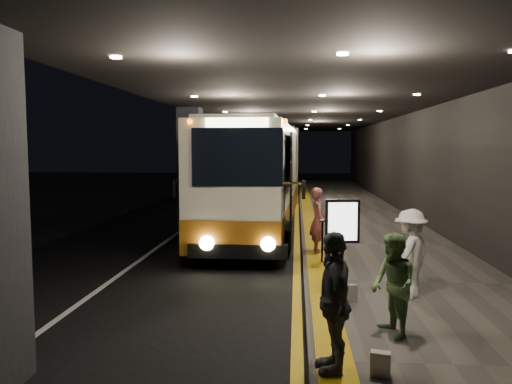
{
  "coord_description": "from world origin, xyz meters",
  "views": [
    {
      "loc": [
        2.32,
        -13.72,
        2.97
      ],
      "look_at": [
        1.16,
        0.55,
        1.7
      ],
      "focal_mm": 35.0,
      "sensor_mm": 36.0,
      "label": 1
    }
  ],
  "objects_px": {
    "passenger_waiting_grey": "(334,302)",
    "coach_main": "(257,182)",
    "passenger_boarding": "(318,220)",
    "bag_polka": "(349,293)",
    "bag_plain": "(380,364)",
    "info_sign": "(343,223)",
    "passenger_waiting_green": "(393,285)",
    "coach_second": "(276,164)",
    "stanchion_post": "(322,241)",
    "passenger_waiting_white": "(411,253)"
  },
  "relations": [
    {
      "from": "passenger_waiting_grey",
      "to": "bag_plain",
      "type": "xyz_separation_m",
      "value": [
        0.58,
        -0.08,
        -0.74
      ]
    },
    {
      "from": "passenger_waiting_green",
      "to": "bag_polka",
      "type": "relative_size",
      "value": 4.69
    },
    {
      "from": "passenger_boarding",
      "to": "passenger_waiting_white",
      "type": "distance_m",
      "value": 4.3
    },
    {
      "from": "bag_plain",
      "to": "stanchion_post",
      "type": "distance_m",
      "value": 6.16
    },
    {
      "from": "passenger_boarding",
      "to": "bag_polka",
      "type": "bearing_deg",
      "value": 176.0
    },
    {
      "from": "coach_second",
      "to": "passenger_boarding",
      "type": "bearing_deg",
      "value": -85.17
    },
    {
      "from": "passenger_waiting_grey",
      "to": "stanchion_post",
      "type": "height_order",
      "value": "passenger_waiting_grey"
    },
    {
      "from": "bag_plain",
      "to": "info_sign",
      "type": "distance_m",
      "value": 5.43
    },
    {
      "from": "coach_main",
      "to": "bag_plain",
      "type": "distance_m",
      "value": 11.59
    },
    {
      "from": "coach_second",
      "to": "passenger_waiting_green",
      "type": "bearing_deg",
      "value": -84.58
    },
    {
      "from": "passenger_boarding",
      "to": "stanchion_post",
      "type": "height_order",
      "value": "passenger_boarding"
    },
    {
      "from": "info_sign",
      "to": "stanchion_post",
      "type": "xyz_separation_m",
      "value": [
        -0.41,
        0.79,
        -0.59
      ]
    },
    {
      "from": "coach_second",
      "to": "bag_plain",
      "type": "bearing_deg",
      "value": -85.74
    },
    {
      "from": "stanchion_post",
      "to": "passenger_waiting_grey",
      "type": "bearing_deg",
      "value": -91.59
    },
    {
      "from": "info_sign",
      "to": "coach_main",
      "type": "bearing_deg",
      "value": 105.27
    },
    {
      "from": "passenger_waiting_green",
      "to": "bag_plain",
      "type": "xyz_separation_m",
      "value": [
        -0.39,
        -1.34,
        -0.63
      ]
    },
    {
      "from": "coach_main",
      "to": "bag_plain",
      "type": "relative_size",
      "value": 39.25
    },
    {
      "from": "coach_main",
      "to": "passenger_waiting_green",
      "type": "xyz_separation_m",
      "value": [
        2.83,
        -9.89,
        -0.84
      ]
    },
    {
      "from": "coach_main",
      "to": "coach_second",
      "type": "bearing_deg",
      "value": 91.72
    },
    {
      "from": "passenger_boarding",
      "to": "stanchion_post",
      "type": "relative_size",
      "value": 1.68
    },
    {
      "from": "passenger_waiting_grey",
      "to": "bag_plain",
      "type": "relative_size",
      "value": 5.92
    },
    {
      "from": "bag_plain",
      "to": "info_sign",
      "type": "height_order",
      "value": "info_sign"
    },
    {
      "from": "coach_main",
      "to": "passenger_boarding",
      "type": "distance_m",
      "value": 4.4
    },
    {
      "from": "passenger_boarding",
      "to": "passenger_waiting_grey",
      "type": "xyz_separation_m",
      "value": [
        -0.11,
        -7.28,
        0.02
      ]
    },
    {
      "from": "coach_second",
      "to": "stanchion_post",
      "type": "relative_size",
      "value": 12.28
    },
    {
      "from": "coach_main",
      "to": "coach_second",
      "type": "relative_size",
      "value": 0.93
    },
    {
      "from": "passenger_waiting_white",
      "to": "bag_plain",
      "type": "bearing_deg",
      "value": 21.19
    },
    {
      "from": "passenger_waiting_white",
      "to": "info_sign",
      "type": "distance_m",
      "value": 2.28
    },
    {
      "from": "passenger_waiting_white",
      "to": "stanchion_post",
      "type": "bearing_deg",
      "value": -112.22
    },
    {
      "from": "coach_second",
      "to": "passenger_boarding",
      "type": "relative_size",
      "value": 7.29
    },
    {
      "from": "bag_plain",
      "to": "bag_polka",
      "type": "bearing_deg",
      "value": 91.45
    },
    {
      "from": "passenger_waiting_green",
      "to": "bag_plain",
      "type": "height_order",
      "value": "passenger_waiting_green"
    },
    {
      "from": "passenger_waiting_grey",
      "to": "bag_plain",
      "type": "bearing_deg",
      "value": 74.68
    },
    {
      "from": "passenger_boarding",
      "to": "passenger_waiting_green",
      "type": "distance_m",
      "value": 6.09
    },
    {
      "from": "coach_main",
      "to": "info_sign",
      "type": "relative_size",
      "value": 7.19
    },
    {
      "from": "coach_main",
      "to": "info_sign",
      "type": "distance_m",
      "value": 6.39
    },
    {
      "from": "passenger_waiting_grey",
      "to": "coach_main",
      "type": "bearing_deg",
      "value": -177.54
    },
    {
      "from": "passenger_waiting_grey",
      "to": "bag_polka",
      "type": "height_order",
      "value": "passenger_waiting_grey"
    },
    {
      "from": "passenger_boarding",
      "to": "stanchion_post",
      "type": "bearing_deg",
      "value": 173.72
    },
    {
      "from": "stanchion_post",
      "to": "bag_polka",
      "type": "bearing_deg",
      "value": -83.98
    },
    {
      "from": "passenger_waiting_white",
      "to": "info_sign",
      "type": "xyz_separation_m",
      "value": [
        -1.09,
        1.98,
        0.27
      ]
    },
    {
      "from": "coach_second",
      "to": "passenger_waiting_green",
      "type": "distance_m",
      "value": 25.37
    },
    {
      "from": "passenger_waiting_green",
      "to": "passenger_waiting_white",
      "type": "height_order",
      "value": "passenger_waiting_white"
    },
    {
      "from": "passenger_waiting_white",
      "to": "stanchion_post",
      "type": "relative_size",
      "value": 1.61
    },
    {
      "from": "coach_main",
      "to": "passenger_waiting_white",
      "type": "distance_m",
      "value": 8.66
    },
    {
      "from": "coach_second",
      "to": "bag_plain",
      "type": "distance_m",
      "value": 26.7
    },
    {
      "from": "coach_main",
      "to": "bag_polka",
      "type": "xyz_separation_m",
      "value": [
        2.36,
        -8.29,
        -1.45
      ]
    },
    {
      "from": "bag_polka",
      "to": "passenger_waiting_grey",
      "type": "bearing_deg",
      "value": -99.97
    },
    {
      "from": "passenger_boarding",
      "to": "stanchion_post",
      "type": "xyz_separation_m",
      "value": [
        0.06,
        -1.23,
        -0.36
      ]
    },
    {
      "from": "passenger_boarding",
      "to": "passenger_waiting_white",
      "type": "height_order",
      "value": "passenger_boarding"
    }
  ]
}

